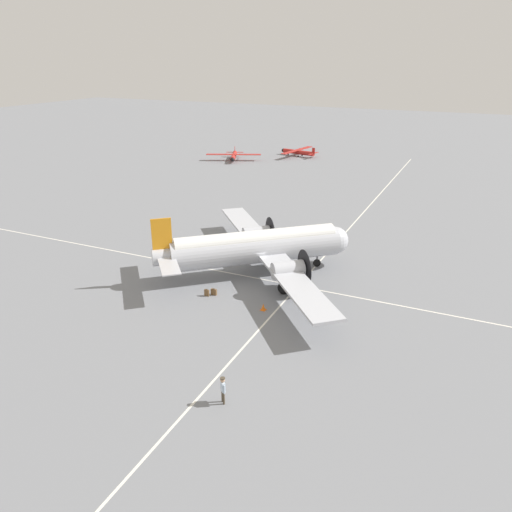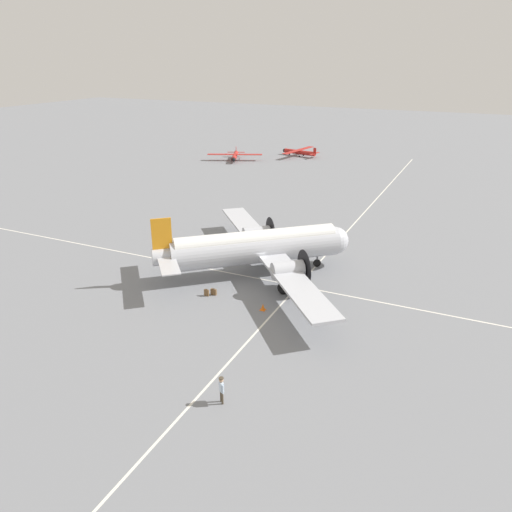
{
  "view_description": "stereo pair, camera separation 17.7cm",
  "coord_description": "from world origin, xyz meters",
  "px_view_note": "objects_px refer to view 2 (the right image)",
  "views": [
    {
      "loc": [
        17.05,
        -36.94,
        18.14
      ],
      "look_at": [
        0.0,
        0.0,
        1.7
      ],
      "focal_mm": 35.0,
      "sensor_mm": 36.0,
      "label": 1
    },
    {
      "loc": [
        17.21,
        -36.86,
        18.14
      ],
      "look_at": [
        0.0,
        0.0,
        1.7
      ],
      "focal_mm": 35.0,
      "sensor_mm": 36.0,
      "label": 2
    }
  ],
  "objects_px": {
    "airliner_main": "(261,247)",
    "suitcase_near_door": "(214,292)",
    "suitcase_upright_spare": "(207,293)",
    "light_aircraft_taxiing": "(235,156)",
    "crew_foreground": "(221,387)",
    "light_aircraft_distant": "(299,152)",
    "traffic_cone": "(263,307)"
  },
  "relations": [
    {
      "from": "suitcase_near_door",
      "to": "light_aircraft_distant",
      "type": "bearing_deg",
      "value": 103.98
    },
    {
      "from": "suitcase_near_door",
      "to": "traffic_cone",
      "type": "distance_m",
      "value": 4.77
    },
    {
      "from": "light_aircraft_taxiing",
      "to": "light_aircraft_distant",
      "type": "bearing_deg",
      "value": 110.86
    },
    {
      "from": "light_aircraft_distant",
      "to": "traffic_cone",
      "type": "relative_size",
      "value": 18.4
    },
    {
      "from": "light_aircraft_taxiing",
      "to": "suitcase_upright_spare",
      "type": "bearing_deg",
      "value": 1.63
    },
    {
      "from": "suitcase_near_door",
      "to": "crew_foreground",
      "type": "bearing_deg",
      "value": -58.54
    },
    {
      "from": "airliner_main",
      "to": "traffic_cone",
      "type": "distance_m",
      "value": 7.32
    },
    {
      "from": "airliner_main",
      "to": "crew_foreground",
      "type": "height_order",
      "value": "airliner_main"
    },
    {
      "from": "crew_foreground",
      "to": "light_aircraft_taxiing",
      "type": "bearing_deg",
      "value": 158.92
    },
    {
      "from": "airliner_main",
      "to": "traffic_cone",
      "type": "bearing_deg",
      "value": -105.13
    },
    {
      "from": "airliner_main",
      "to": "suitcase_near_door",
      "type": "xyz_separation_m",
      "value": [
        -1.68,
        -5.56,
        -2.3
      ]
    },
    {
      "from": "suitcase_upright_spare",
      "to": "light_aircraft_taxiing",
      "type": "height_order",
      "value": "light_aircraft_taxiing"
    },
    {
      "from": "airliner_main",
      "to": "suitcase_near_door",
      "type": "bearing_deg",
      "value": -147.84
    },
    {
      "from": "airliner_main",
      "to": "light_aircraft_distant",
      "type": "bearing_deg",
      "value": 65.95
    },
    {
      "from": "light_aircraft_taxiing",
      "to": "traffic_cone",
      "type": "bearing_deg",
      "value": 6.09
    },
    {
      "from": "light_aircraft_distant",
      "to": "light_aircraft_taxiing",
      "type": "bearing_deg",
      "value": 55.32
    },
    {
      "from": "airliner_main",
      "to": "light_aircraft_distant",
      "type": "height_order",
      "value": "airliner_main"
    },
    {
      "from": "airliner_main",
      "to": "crew_foreground",
      "type": "xyz_separation_m",
      "value": [
        5.47,
        -17.23,
        -1.5
      ]
    },
    {
      "from": "suitcase_upright_spare",
      "to": "light_aircraft_taxiing",
      "type": "xyz_separation_m",
      "value": [
        -23.56,
        50.72,
        0.53
      ]
    },
    {
      "from": "suitcase_upright_spare",
      "to": "light_aircraft_taxiing",
      "type": "distance_m",
      "value": 55.92
    },
    {
      "from": "light_aircraft_taxiing",
      "to": "traffic_cone",
      "type": "relative_size",
      "value": 17.76
    },
    {
      "from": "suitcase_upright_spare",
      "to": "airliner_main",
      "type": "bearing_deg",
      "value": 70.61
    },
    {
      "from": "crew_foreground",
      "to": "light_aircraft_distant",
      "type": "height_order",
      "value": "light_aircraft_distant"
    },
    {
      "from": "airliner_main",
      "to": "light_aircraft_distant",
      "type": "xyz_separation_m",
      "value": [
        -16.43,
        53.71,
        -1.74
      ]
    },
    {
      "from": "light_aircraft_distant",
      "to": "traffic_cone",
      "type": "distance_m",
      "value": 63.04
    },
    {
      "from": "crew_foreground",
      "to": "airliner_main",
      "type": "bearing_deg",
      "value": 149.85
    },
    {
      "from": "airliner_main",
      "to": "suitcase_near_door",
      "type": "height_order",
      "value": "airliner_main"
    },
    {
      "from": "light_aircraft_distant",
      "to": "light_aircraft_taxiing",
      "type": "xyz_separation_m",
      "value": [
        -9.23,
        -8.96,
        0.0
      ]
    },
    {
      "from": "airliner_main",
      "to": "crew_foreground",
      "type": "relative_size",
      "value": 12.89
    },
    {
      "from": "airliner_main",
      "to": "traffic_cone",
      "type": "relative_size",
      "value": 39.75
    },
    {
      "from": "airliner_main",
      "to": "traffic_cone",
      "type": "xyz_separation_m",
      "value": [
        3.04,
        -6.25,
        -2.3
      ]
    },
    {
      "from": "traffic_cone",
      "to": "suitcase_upright_spare",
      "type": "bearing_deg",
      "value": 176.87
    }
  ]
}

